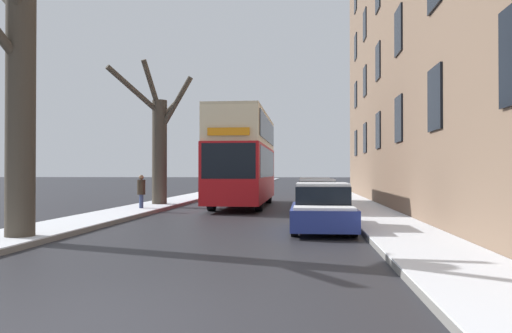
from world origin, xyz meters
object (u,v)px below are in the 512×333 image
(parked_car_0, at_px, (322,209))
(parked_car_1, at_px, (317,198))
(double_decker_bus, at_px, (244,155))
(parked_car_2, at_px, (314,193))
(bare_tree_left_0, at_px, (19,93))
(pedestrian_left_sidewalk, at_px, (141,191))
(bare_tree_left_1, at_px, (159,142))

(parked_car_0, relative_size, parked_car_1, 0.94)
(double_decker_bus, bearing_deg, parked_car_2, 17.99)
(bare_tree_left_0, distance_m, parked_car_0, 8.64)
(double_decker_bus, xyz_separation_m, parked_car_0, (3.56, -10.23, -1.95))
(double_decker_bus, height_order, pedestrian_left_sidewalk, double_decker_bus)
(parked_car_0, distance_m, parked_car_1, 6.20)
(parked_car_2, bearing_deg, parked_car_1, -90.00)
(parked_car_0, bearing_deg, parked_car_2, 90.00)
(bare_tree_left_0, relative_size, bare_tree_left_1, 1.08)
(double_decker_bus, height_order, parked_car_1, double_decker_bus)
(bare_tree_left_0, relative_size, double_decker_bus, 0.76)
(bare_tree_left_1, xyz_separation_m, parked_car_2, (7.67, 2.00, -2.54))
(bare_tree_left_1, xyz_separation_m, pedestrian_left_sidewalk, (0.07, -2.85, -2.32))
(double_decker_bus, bearing_deg, bare_tree_left_0, -106.71)
(parked_car_1, distance_m, parked_car_2, 5.18)
(parked_car_2, distance_m, pedestrian_left_sidewalk, 9.02)
(bare_tree_left_0, xyz_separation_m, parked_car_0, (7.52, 2.98, -3.02))
(bare_tree_left_0, xyz_separation_m, parked_car_2, (7.52, 14.37, -3.01))
(parked_car_0, bearing_deg, bare_tree_left_0, -158.37)
(bare_tree_left_1, distance_m, double_decker_bus, 4.24)
(double_decker_bus, bearing_deg, pedestrian_left_sidewalk, -137.53)
(parked_car_2, bearing_deg, bare_tree_left_0, -117.64)
(bare_tree_left_1, bearing_deg, pedestrian_left_sidewalk, -88.60)
(bare_tree_left_1, bearing_deg, bare_tree_left_0, -89.33)
(parked_car_1, distance_m, pedestrian_left_sidewalk, 7.61)
(pedestrian_left_sidewalk, bearing_deg, double_decker_bus, -71.78)
(pedestrian_left_sidewalk, bearing_deg, bare_tree_left_0, 156.20)
(double_decker_bus, bearing_deg, bare_tree_left_1, -168.32)
(double_decker_bus, bearing_deg, parked_car_0, -70.82)
(bare_tree_left_1, relative_size, parked_car_2, 1.57)
(bare_tree_left_1, relative_size, parked_car_1, 1.70)
(double_decker_bus, distance_m, pedestrian_left_sidewalk, 5.74)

